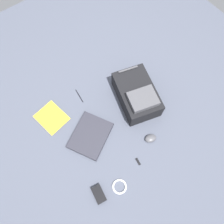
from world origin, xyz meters
The scene contains 9 objects.
ground_plane centered at (0.00, 0.00, 0.00)m, with size 3.36×3.36×0.00m, color #4C5160.
backpack centered at (0.29, 0.01, 0.09)m, with size 0.40×0.51×0.22m.
laptop centered at (-0.22, -0.02, 0.02)m, with size 0.43×0.40×0.03m.
book_comic centered at (-0.39, 0.31, 0.01)m, with size 0.25×0.28×0.01m.
computer_mouse centered at (0.16, -0.33, 0.02)m, with size 0.07×0.09×0.04m, color #4C4C51.
cable_coil centered at (-0.27, -0.47, 0.01)m, with size 0.11×0.11×0.02m, color silver.
power_brick centered at (-0.42, -0.42, 0.02)m, with size 0.07×0.13×0.03m, color black.
pen_black centered at (-0.09, 0.34, 0.00)m, with size 0.01×0.01×0.14m, color black.
usb_stick centered at (-0.04, -0.41, 0.00)m, with size 0.02×0.06×0.01m, color black.
Camera 1 is at (-0.37, -0.52, 1.70)m, focal length 34.47 mm.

